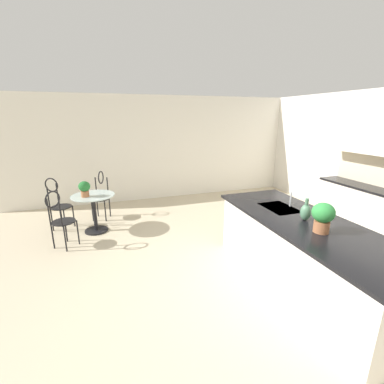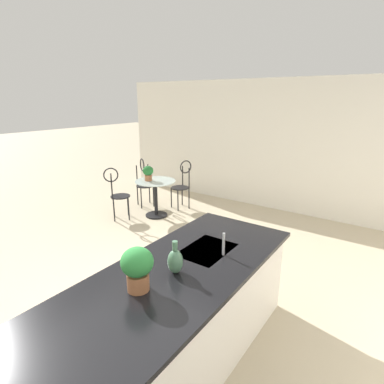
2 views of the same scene
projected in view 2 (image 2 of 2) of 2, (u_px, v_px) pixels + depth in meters
The scene contains 11 objects.
ground_plane at pixel (131, 311), 3.53m from camera, with size 40.00×40.00×0.00m, color beige.
wall_left_window at pixel (276, 146), 6.47m from camera, with size 0.12×7.80×2.70m, color silver.
kitchen_island at pixel (172, 321), 2.70m from camera, with size 2.80×1.06×0.92m.
bistro_table at pixel (156, 195), 6.25m from camera, with size 0.80×0.80×0.74m.
chair_near_window at pixel (182, 182), 6.69m from camera, with size 0.52×0.49×1.04m.
chair_by_island at pixel (117, 191), 6.07m from camera, with size 0.54×0.54×1.04m.
chair_toward_desk at pixel (144, 180), 6.87m from camera, with size 0.52×0.52×1.04m.
sink_faucet at pixel (224, 244), 2.86m from camera, with size 0.02×0.02×0.22m, color #B2B5BA.
potted_plant_on_table at pixel (148, 172), 6.13m from camera, with size 0.21×0.21×0.29m.
potted_plant_counter_near at pixel (137, 266), 2.31m from camera, with size 0.25×0.25×0.35m.
vase_on_counter at pixel (175, 261), 2.57m from camera, with size 0.13×0.13×0.29m.
Camera 2 is at (2.04, 2.29, 2.32)m, focal length 29.11 mm.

